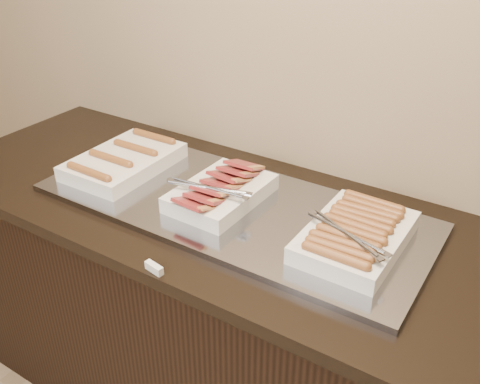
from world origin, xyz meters
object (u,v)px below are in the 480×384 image
at_px(counter, 225,316).
at_px(dish_center, 220,191).
at_px(warming_tray, 231,206).
at_px(dish_left, 124,161).
at_px(dish_right, 355,235).

xyz_separation_m(counter, dish_center, (-0.01, -0.00, 0.50)).
height_order(warming_tray, dish_left, dish_left).
bearing_deg(dish_left, dish_center, -1.60).
height_order(counter, warming_tray, warming_tray).
bearing_deg(dish_center, dish_right, 1.37).
xyz_separation_m(warming_tray, dish_left, (-0.43, -0.00, 0.04)).
xyz_separation_m(warming_tray, dish_center, (-0.04, -0.00, 0.04)).
bearing_deg(dish_left, counter, -0.91).
distance_m(counter, dish_left, 0.64).
bearing_deg(warming_tray, dish_center, -172.18).
height_order(counter, dish_right, dish_right).
bearing_deg(dish_right, counter, 179.84).
height_order(counter, dish_left, dish_left).
height_order(counter, dish_center, dish_center).
distance_m(counter, dish_center, 0.50).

